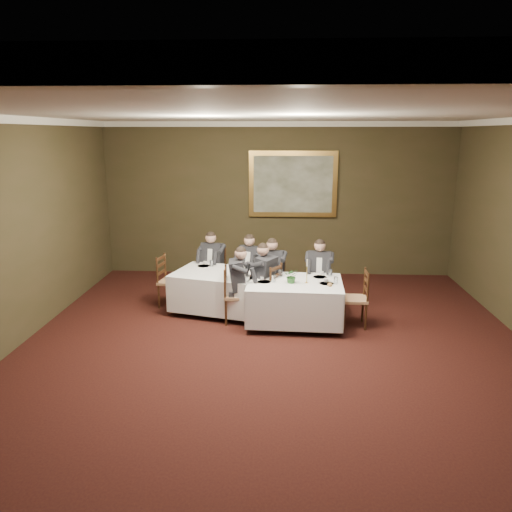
# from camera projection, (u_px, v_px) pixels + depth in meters

# --- Properties ---
(ground) EXTENTS (10.00, 10.00, 0.00)m
(ground) POSITION_uv_depth(u_px,v_px,m) (273.00, 369.00, 7.05)
(ground) COLOR black
(ground) RESTS_ON ground
(ceiling) EXTENTS (8.00, 10.00, 0.10)m
(ceiling) POSITION_uv_depth(u_px,v_px,m) (275.00, 112.00, 6.21)
(ceiling) COLOR silver
(ceiling) RESTS_ON back_wall
(back_wall) EXTENTS (8.00, 0.10, 3.50)m
(back_wall) POSITION_uv_depth(u_px,v_px,m) (278.00, 200.00, 11.48)
(back_wall) COLOR #36301B
(back_wall) RESTS_ON ground
(crown_molding) EXTENTS (8.00, 10.00, 0.12)m
(crown_molding) POSITION_uv_depth(u_px,v_px,m) (275.00, 117.00, 6.23)
(crown_molding) COLOR white
(crown_molding) RESTS_ON back_wall
(table_main) EXTENTS (1.68, 1.31, 0.67)m
(table_main) POSITION_uv_depth(u_px,v_px,m) (295.00, 299.00, 8.63)
(table_main) COLOR black
(table_main) RESTS_ON ground
(table_second) EXTENTS (1.79, 1.53, 0.67)m
(table_second) POSITION_uv_depth(u_px,v_px,m) (217.00, 288.00, 9.24)
(table_second) COLOR black
(table_second) RESTS_ON ground
(chair_main_backleft) EXTENTS (0.51, 0.49, 1.00)m
(chair_main_backleft) POSITION_uv_depth(u_px,v_px,m) (273.00, 293.00, 9.52)
(chair_main_backleft) COLOR #966E4C
(chair_main_backleft) RESTS_ON ground
(diner_main_backleft) EXTENTS (0.48, 0.55, 1.35)m
(diner_main_backleft) POSITION_uv_depth(u_px,v_px,m) (273.00, 281.00, 9.45)
(diner_main_backleft) COLOR black
(diner_main_backleft) RESTS_ON chair_main_backleft
(chair_main_backright) EXTENTS (0.49, 0.47, 1.00)m
(chair_main_backright) POSITION_uv_depth(u_px,v_px,m) (319.00, 294.00, 9.44)
(chair_main_backright) COLOR #966E4C
(chair_main_backright) RESTS_ON ground
(diner_main_backright) EXTENTS (0.45, 0.52, 1.35)m
(diner_main_backright) POSITION_uv_depth(u_px,v_px,m) (319.00, 283.00, 9.37)
(diner_main_backright) COLOR black
(diner_main_backright) RESTS_ON chair_main_backright
(chair_main_endleft) EXTENTS (0.45, 0.47, 1.00)m
(chair_main_endleft) POSITION_uv_depth(u_px,v_px,m) (236.00, 306.00, 8.77)
(chair_main_endleft) COLOR #966E4C
(chair_main_endleft) RESTS_ON ground
(diner_main_endleft) EXTENTS (0.51, 0.44, 1.35)m
(diner_main_endleft) POSITION_uv_depth(u_px,v_px,m) (236.00, 294.00, 8.71)
(diner_main_endleft) COLOR black
(diner_main_endleft) RESTS_ON chair_main_endleft
(chair_main_endright) EXTENTS (0.43, 0.45, 1.00)m
(chair_main_endright) POSITION_uv_depth(u_px,v_px,m) (354.00, 310.00, 8.58)
(chair_main_endright) COLOR #966E4C
(chair_main_endright) RESTS_ON ground
(chair_sec_backleft) EXTENTS (0.54, 0.53, 1.00)m
(chair_sec_backleft) POSITION_uv_depth(u_px,v_px,m) (214.00, 283.00, 10.13)
(chair_sec_backleft) COLOR #966E4C
(chair_sec_backleft) RESTS_ON ground
(diner_sec_backleft) EXTENTS (0.52, 0.57, 1.35)m
(diner_sec_backleft) POSITION_uv_depth(u_px,v_px,m) (213.00, 272.00, 10.06)
(diner_sec_backleft) COLOR black
(diner_sec_backleft) RESTS_ON chair_sec_backleft
(chair_sec_backright) EXTENTS (0.58, 0.57, 1.00)m
(chair_sec_backright) POSITION_uv_depth(u_px,v_px,m) (252.00, 287.00, 9.88)
(chair_sec_backright) COLOR #966E4C
(chair_sec_backright) RESTS_ON ground
(diner_sec_backright) EXTENTS (0.57, 0.61, 1.35)m
(diner_sec_backright) POSITION_uv_depth(u_px,v_px,m) (252.00, 276.00, 9.81)
(diner_sec_backright) COLOR black
(diner_sec_backright) RESTS_ON chair_sec_backright
(chair_sec_endright) EXTENTS (0.58, 0.59, 1.00)m
(chair_sec_endright) POSITION_uv_depth(u_px,v_px,m) (267.00, 302.00, 8.98)
(chair_sec_endright) COLOR #966E4C
(chair_sec_endright) RESTS_ON ground
(diner_sec_endright) EXTENTS (0.61, 0.58, 1.35)m
(diner_sec_endright) POSITION_uv_depth(u_px,v_px,m) (267.00, 290.00, 8.94)
(diner_sec_endright) COLOR black
(diner_sec_endright) RESTS_ON chair_sec_endright
(chair_sec_endleft) EXTENTS (0.49, 0.50, 1.00)m
(chair_sec_endleft) POSITION_uv_depth(u_px,v_px,m) (171.00, 292.00, 9.57)
(chair_sec_endleft) COLOR #966E4C
(chair_sec_endleft) RESTS_ON ground
(centerpiece) EXTENTS (0.26, 0.23, 0.27)m
(centerpiece) POSITION_uv_depth(u_px,v_px,m) (292.00, 275.00, 8.46)
(centerpiece) COLOR #2D5926
(centerpiece) RESTS_ON table_main
(candlestick) EXTENTS (0.06, 0.06, 0.43)m
(candlestick) POSITION_uv_depth(u_px,v_px,m) (307.00, 274.00, 8.46)
(candlestick) COLOR #B49137
(candlestick) RESTS_ON table_main
(place_setting_table_main) EXTENTS (0.33, 0.31, 0.14)m
(place_setting_table_main) POSITION_uv_depth(u_px,v_px,m) (274.00, 274.00, 8.94)
(place_setting_table_main) COLOR white
(place_setting_table_main) RESTS_ON table_main
(place_setting_table_second) EXTENTS (0.33, 0.31, 0.14)m
(place_setting_table_second) POSITION_uv_depth(u_px,v_px,m) (207.00, 264.00, 9.60)
(place_setting_table_second) COLOR white
(place_setting_table_second) RESTS_ON table_second
(painting) EXTENTS (2.00, 0.09, 1.49)m
(painting) POSITION_uv_depth(u_px,v_px,m) (293.00, 184.00, 11.31)
(painting) COLOR #BB9144
(painting) RESTS_ON back_wall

